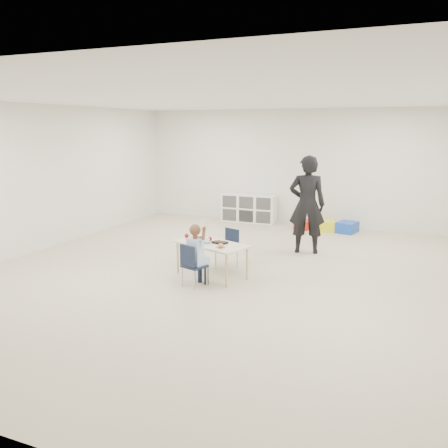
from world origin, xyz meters
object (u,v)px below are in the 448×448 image
at_px(table, 212,259).
at_px(cubby_shelf, 249,208).
at_px(chair_near, 195,265).
at_px(adult, 307,205).
at_px(child, 194,253).

xyz_separation_m(table, cubby_shelf, (-1.00, 4.46, 0.07)).
height_order(table, chair_near, chair_near).
distance_m(chair_near, adult, 2.88).
relative_size(table, chair_near, 2.02).
relative_size(table, child, 1.28).
bearing_deg(child, table, 106.07).
height_order(chair_near, child, child).
height_order(child, cubby_shelf, child).
bearing_deg(child, chair_near, 19.72).
xyz_separation_m(table, child, (-0.03, -0.54, 0.24)).
relative_size(cubby_shelf, adult, 0.75).
relative_size(child, cubby_shelf, 0.74).
height_order(table, adult, adult).
relative_size(chair_near, cubby_shelf, 0.47).
bearing_deg(adult, cubby_shelf, -62.60).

